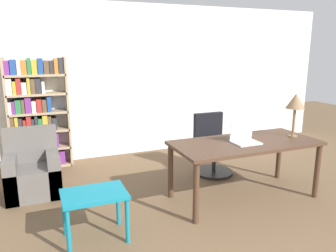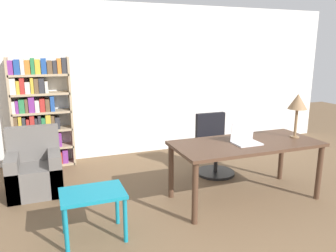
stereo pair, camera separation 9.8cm
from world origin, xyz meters
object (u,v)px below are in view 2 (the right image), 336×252
at_px(desk, 246,149).
at_px(office_chair, 214,148).
at_px(side_table_blue, 93,199).
at_px(laptop, 245,139).
at_px(table_lamp, 298,103).
at_px(armchair, 35,171).
at_px(bookshelf, 39,115).

distance_m(desk, office_chair, 0.98).
bearing_deg(side_table_blue, office_chair, 30.30).
height_order(desk, laptop, laptop).
distance_m(table_lamp, office_chair, 1.44).
height_order(armchair, bookshelf, bookshelf).
relative_size(desk, office_chair, 2.02).
relative_size(armchair, bookshelf, 0.49).
distance_m(office_chair, side_table_blue, 2.37).
distance_m(desk, side_table_blue, 2.01).
height_order(side_table_blue, armchair, armchair).
bearing_deg(bookshelf, armchair, -95.18).
relative_size(table_lamp, bookshelf, 0.33).
height_order(laptop, table_lamp, table_lamp).
bearing_deg(table_lamp, office_chair, 124.73).
bearing_deg(bookshelf, side_table_blue, -79.00).
bearing_deg(armchair, table_lamp, -19.92).
relative_size(side_table_blue, bookshelf, 0.36).
height_order(laptop, office_chair, laptop).
relative_size(office_chair, armchair, 1.06).
height_order(desk, office_chair, office_chair).
bearing_deg(table_lamp, laptop, -179.57).
xyz_separation_m(office_chair, armchair, (-2.62, 0.22, -0.11)).
xyz_separation_m(table_lamp, bookshelf, (-3.20, 2.25, -0.35)).
xyz_separation_m(desk, laptop, (-0.04, -0.03, 0.15)).
height_order(office_chair, side_table_blue, office_chair).
bearing_deg(office_chair, armchair, 175.15).
relative_size(desk, table_lamp, 3.23).
relative_size(table_lamp, armchair, 0.66).
relative_size(table_lamp, office_chair, 0.62).
bearing_deg(office_chair, bookshelf, 153.19).
xyz_separation_m(laptop, side_table_blue, (-1.93, -0.22, -0.39)).
xyz_separation_m(desk, bookshelf, (-2.46, 2.22, 0.20)).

